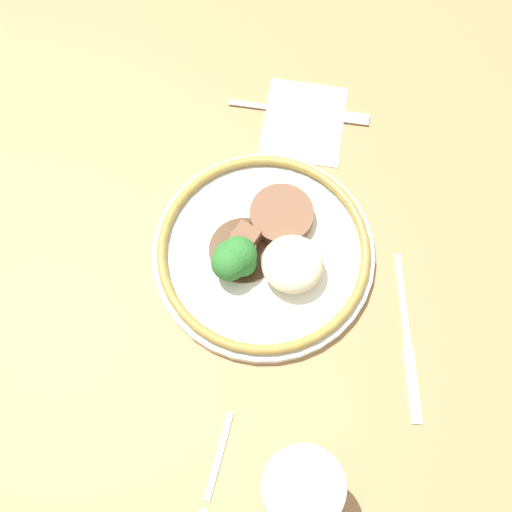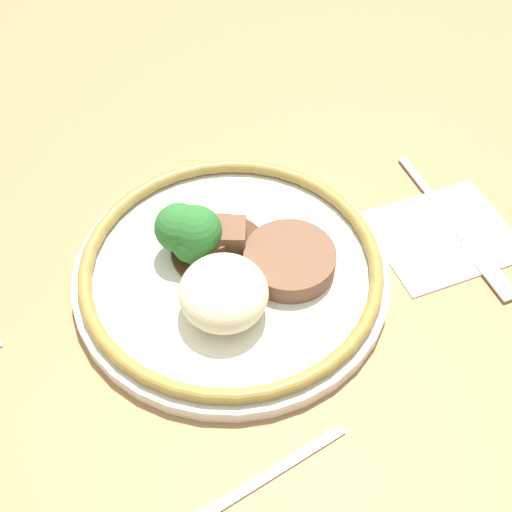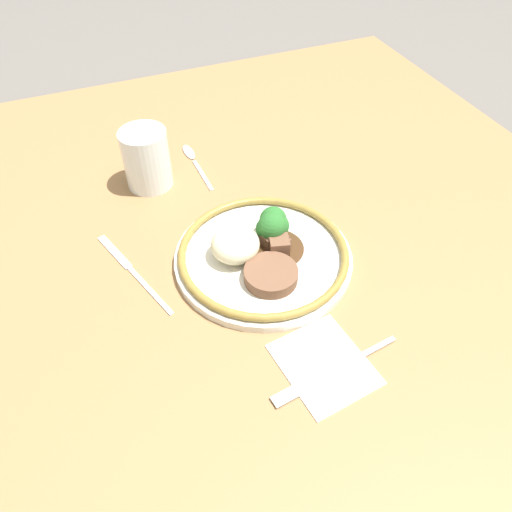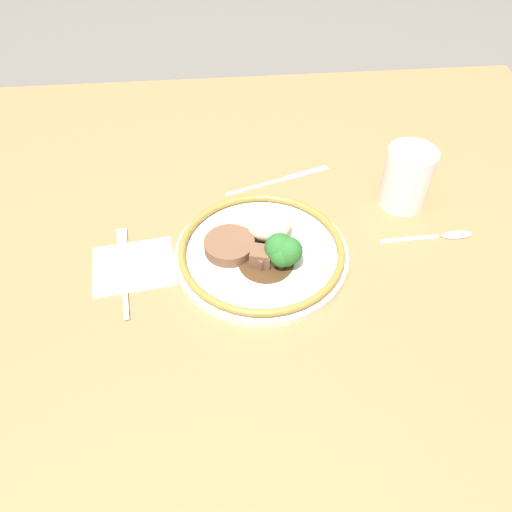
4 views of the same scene
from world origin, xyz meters
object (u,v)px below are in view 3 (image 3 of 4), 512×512
object	(u,v)px
fork	(324,375)
juice_glass	(147,161)
spoon	(192,157)
knife	(131,270)
plate	(262,252)

from	to	relation	value
fork	juice_glass	bearing A→B (deg)	-85.03
juice_glass	spoon	world-z (taller)	juice_glass
knife	spoon	distance (m)	0.30
plate	juice_glass	size ratio (longest dim) A/B	2.56
fork	spoon	size ratio (longest dim) A/B	1.21
juice_glass	knife	size ratio (longest dim) A/B	0.53
juice_glass	spoon	size ratio (longest dim) A/B	0.68
spoon	knife	bearing A→B (deg)	143.40
spoon	fork	bearing A→B (deg)	179.82
plate	fork	distance (m)	0.22
plate	knife	xyz separation A→B (m)	(0.06, 0.19, -0.02)
plate	fork	bearing A→B (deg)	178.12
plate	fork	size ratio (longest dim) A/B	1.44
fork	spoon	xyz separation A→B (m)	(0.52, 0.01, -0.00)
juice_glass	fork	bearing A→B (deg)	-167.53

